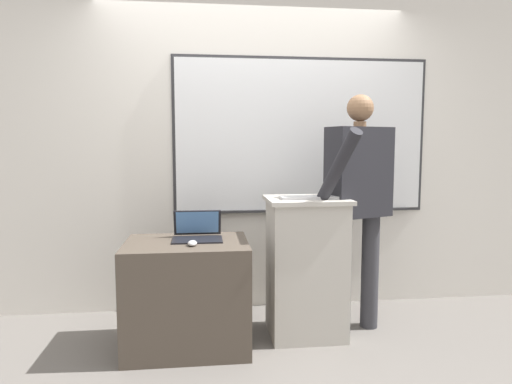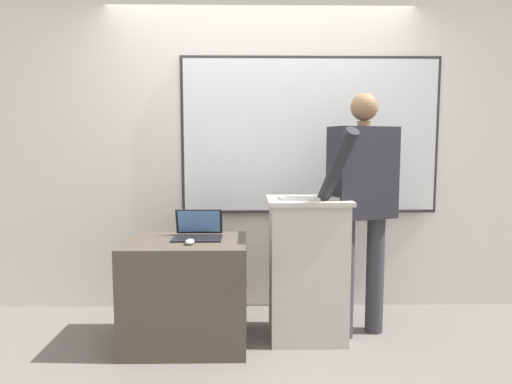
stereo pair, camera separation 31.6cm
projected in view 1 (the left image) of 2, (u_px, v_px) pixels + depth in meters
name	position (u px, v px, depth m)	size (l,w,h in m)	color
ground_plane	(274.00, 372.00, 2.78)	(30.00, 30.00, 0.00)	slate
back_wall	(254.00, 131.00, 3.83)	(6.40, 0.17, 2.99)	silver
lectern_podium	(306.00, 267.00, 3.29)	(0.57, 0.49, 1.00)	#BCB7AD
side_desk	(187.00, 294.00, 3.11)	(0.83, 0.63, 0.73)	#4C4238
person_presenter	(359.00, 195.00, 3.31)	(0.64, 0.68, 1.74)	#333338
laptop	(197.00, 230.00, 3.18)	(0.34, 0.29, 0.19)	black
wireless_keyboard	(310.00, 197.00, 3.18)	(0.42, 0.13, 0.02)	silver
computer_mouse_by_laptop	(192.00, 243.00, 2.95)	(0.06, 0.10, 0.03)	#BCBCC1
computer_mouse_by_keyboard	(342.00, 196.00, 3.19)	(0.06, 0.10, 0.03)	black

